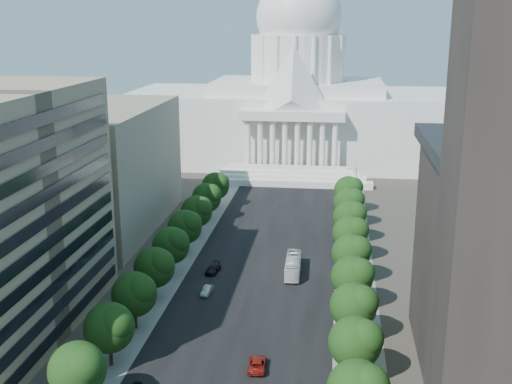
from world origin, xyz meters
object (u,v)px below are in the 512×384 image
at_px(car_red, 257,364).
at_px(city_bus, 293,265).
at_px(car_dark_b, 213,269).
at_px(car_silver, 207,291).

bearing_deg(car_red, city_bus, -96.87).
distance_m(car_dark_b, city_bus, 16.41).
xyz_separation_m(car_silver, car_red, (12.76, -25.41, 0.07)).
xyz_separation_m(car_red, city_bus, (2.64, 37.68, 0.95)).
bearing_deg(city_bus, car_silver, -142.70).
xyz_separation_m(car_silver, city_bus, (15.40, 12.27, 1.02)).
distance_m(car_red, city_bus, 37.78).
height_order(car_silver, car_red, car_red).
bearing_deg(car_dark_b, city_bus, 11.97).
bearing_deg(city_bus, car_red, -95.25).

